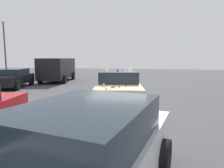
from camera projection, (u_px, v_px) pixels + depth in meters
The scene contains 6 objects.
ground_plane at pixel (118, 104), 9.14m from camera, with size 60.00×60.00×0.00m, color #47474C.
art_car_decorated at pixel (119, 88), 9.09m from camera, with size 4.60×2.64×1.75m.
parked_van_behind_right at pixel (58, 68), 17.90m from camera, with size 5.43×2.88×2.04m.
parked_sedan_near_left at pixel (80, 160), 2.65m from camera, with size 4.64×2.62×1.45m.
parked_sedan_far_left at pixel (12, 78), 14.16m from camera, with size 4.46×2.76×1.31m.
lot_lamp_post at pixel (5, 46), 16.70m from camera, with size 0.28×0.28×5.14m.
Camera 1 is at (-8.82, -1.51, 2.06)m, focal length 32.35 mm.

